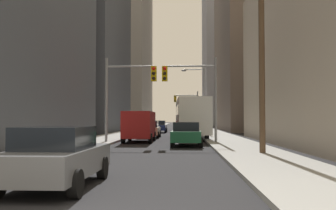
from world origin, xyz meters
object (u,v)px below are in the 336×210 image
at_px(sedan_grey, 57,157).
at_px(traffic_signal_near_left, 128,86).
at_px(traffic_signal_near_right, 192,85).
at_px(sedan_green, 186,134).
at_px(sedan_beige, 149,129).
at_px(sedan_navy, 159,127).
at_px(cargo_van_red, 140,125).
at_px(traffic_signal_far_right, 187,104).
at_px(city_bus, 191,117).

xyz_separation_m(sedan_grey, traffic_signal_near_left, (-0.67, 16.66, 3.26)).
bearing_deg(traffic_signal_near_left, traffic_signal_near_right, 0.00).
bearing_deg(sedan_green, sedan_beige, 107.66).
bearing_deg(sedan_grey, sedan_beige, 89.79).
relative_size(sedan_green, traffic_signal_near_right, 0.71).
distance_m(sedan_beige, sedan_navy, 12.94).
bearing_deg(traffic_signal_near_right, traffic_signal_near_left, -180.00).
distance_m(cargo_van_red, traffic_signal_far_right, 30.56).
relative_size(sedan_grey, sedan_navy, 1.00).
bearing_deg(sedan_beige, sedan_green, -72.34).
bearing_deg(traffic_signal_far_right, sedan_navy, -108.53).
bearing_deg(traffic_signal_far_right, city_bus, -89.88).
relative_size(traffic_signal_near_left, traffic_signal_far_right, 1.00).
relative_size(city_bus, cargo_van_red, 2.22).
xyz_separation_m(cargo_van_red, sedan_beige, (0.16, 6.26, -0.52)).
relative_size(sedan_navy, traffic_signal_near_right, 0.70).
bearing_deg(sedan_green, traffic_signal_far_right, 89.22).
bearing_deg(traffic_signal_near_right, sedan_green, -101.31).
distance_m(sedan_grey, traffic_signal_near_right, 17.40).
bearing_deg(traffic_signal_far_right, sedan_grey, -94.51).
distance_m(city_bus, sedan_navy, 14.27).
bearing_deg(cargo_van_red, city_bus, 54.08).
xyz_separation_m(city_bus, sedan_grey, (-3.89, -24.03, -1.16)).
bearing_deg(sedan_navy, traffic_signal_near_left, -92.25).
relative_size(sedan_navy, traffic_signal_far_right, 0.70).
xyz_separation_m(cargo_van_red, traffic_signal_far_right, (3.92, 30.18, 2.75)).
bearing_deg(sedan_beige, sedan_grey, -90.21).
distance_m(cargo_van_red, sedan_green, 5.36).
xyz_separation_m(cargo_van_red, sedan_green, (3.45, -4.07, -0.52)).
relative_size(cargo_van_red, sedan_green, 1.23).
xyz_separation_m(cargo_van_red, traffic_signal_near_left, (-0.59, -1.89, 2.75)).
bearing_deg(sedan_navy, traffic_signal_near_right, -80.18).
xyz_separation_m(traffic_signal_near_right, traffic_signal_far_right, (0.03, 32.07, -0.00)).
height_order(sedan_grey, sedan_navy, same).
xyz_separation_m(city_bus, cargo_van_red, (-3.97, -5.48, -0.64)).
xyz_separation_m(sedan_beige, traffic_signal_near_right, (3.72, -8.15, 3.27)).
bearing_deg(sedan_green, sedan_navy, 97.87).
height_order(sedan_green, sedan_beige, same).
bearing_deg(sedan_navy, city_bus, -74.79).
distance_m(sedan_beige, traffic_signal_near_left, 8.81).
bearing_deg(cargo_van_red, traffic_signal_near_right, -25.96).
xyz_separation_m(sedan_grey, sedan_beige, (0.09, 24.81, 0.00)).
xyz_separation_m(sedan_green, traffic_signal_near_left, (-4.04, 2.17, 3.26)).
height_order(city_bus, cargo_van_red, city_bus).
relative_size(sedan_grey, traffic_signal_far_right, 0.70).
bearing_deg(traffic_signal_near_right, traffic_signal_far_right, 89.95).
xyz_separation_m(sedan_green, traffic_signal_near_right, (0.43, 2.18, 3.27)).
bearing_deg(sedan_green, sedan_grey, -103.12).
height_order(sedan_grey, sedan_beige, same).
bearing_deg(traffic_signal_near_left, traffic_signal_far_right, 82.00).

